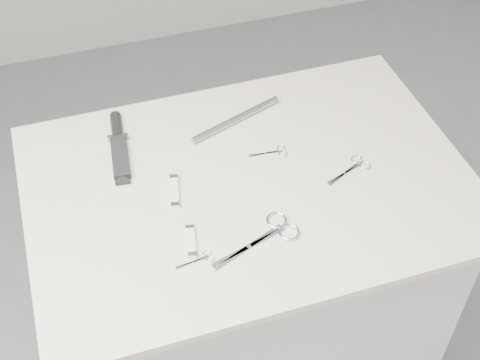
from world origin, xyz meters
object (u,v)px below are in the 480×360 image
object	(u,v)px
metal_rail	(236,119)
tiny_scissors	(200,260)
pocket_knife_b	(174,191)
pocket_knife_a	(191,241)
plinth	(248,299)
sheathed_knife	(119,143)
embroidery_scissors_b	(274,152)
embroidery_scissors_a	(354,167)
large_shears	(271,233)

from	to	relation	value
metal_rail	tiny_scissors	bearing A→B (deg)	-117.40
pocket_knife_b	pocket_knife_a	bearing A→B (deg)	-168.61
plinth	pocket_knife_b	bearing A→B (deg)	175.01
sheathed_knife	embroidery_scissors_b	bearing A→B (deg)	-105.51
tiny_scissors	embroidery_scissors_b	bearing A→B (deg)	37.88
embroidery_scissors_a	metal_rail	size ratio (longest dim) A/B	0.47
tiny_scissors	sheathed_knife	distance (m)	0.40
embroidery_scissors_b	pocket_knife_b	size ratio (longest dim) A/B	0.93
tiny_scissors	pocket_knife_a	size ratio (longest dim) A/B	0.97
embroidery_scissors_a	tiny_scissors	bearing A→B (deg)	177.09
embroidery_scissors_a	sheathed_knife	xyz separation A→B (m)	(-0.50, 0.24, 0.01)
pocket_knife_b	metal_rail	bearing A→B (deg)	-35.19
sheathed_knife	pocket_knife_b	bearing A→B (deg)	-148.92
embroidery_scissors_b	tiny_scissors	world-z (taller)	same
large_shears	pocket_knife_b	bearing A→B (deg)	113.58
embroidery_scissors_a	sheathed_knife	distance (m)	0.56
pocket_knife_b	embroidery_scissors_b	bearing A→B (deg)	-65.75
pocket_knife_a	embroidery_scissors_b	bearing A→B (deg)	-40.45
large_shears	pocket_knife_a	xyz separation A→B (m)	(-0.17, 0.03, 0.00)
embroidery_scissors_b	tiny_scissors	size ratio (longest dim) A/B	1.13
embroidery_scissors_b	pocket_knife_b	bearing A→B (deg)	-163.01
embroidery_scissors_a	embroidery_scissors_b	world-z (taller)	same
large_shears	embroidery_scissors_a	size ratio (longest dim) A/B	1.66
plinth	pocket_knife_a	bearing A→B (deg)	-142.07
pocket_knife_a	metal_rail	xyz separation A→B (m)	(0.20, 0.34, 0.00)
tiny_scissors	sheathed_knife	xyz separation A→B (m)	(-0.09, 0.39, 0.01)
pocket_knife_a	pocket_knife_b	world-z (taller)	pocket_knife_b
sheathed_knife	pocket_knife_b	xyz separation A→B (m)	(0.09, -0.19, -0.00)
plinth	embroidery_scissors_b	bearing A→B (deg)	39.87
embroidery_scissors_b	metal_rail	world-z (taller)	metal_rail
embroidery_scissors_b	large_shears	bearing A→B (deg)	-106.53
embroidery_scissors_a	pocket_knife_a	distance (m)	0.43
embroidery_scissors_a	pocket_knife_a	world-z (taller)	pocket_knife_a
embroidery_scissors_a	embroidery_scissors_b	distance (m)	0.19
pocket_knife_b	metal_rail	distance (m)	0.28
pocket_knife_b	sheathed_knife	bearing A→B (deg)	36.79
sheathed_knife	embroidery_scissors_a	bearing A→B (deg)	-109.44
embroidery_scissors_b	pocket_knife_a	world-z (taller)	pocket_knife_a
plinth	sheathed_knife	distance (m)	0.58
embroidery_scissors_a	pocket_knife_b	world-z (taller)	pocket_knife_b
plinth	large_shears	bearing A→B (deg)	-92.45
embroidery_scissors_b	pocket_knife_a	bearing A→B (deg)	-136.66
embroidery_scissors_a	embroidery_scissors_b	xyz separation A→B (m)	(-0.16, 0.10, -0.00)
embroidery_scissors_b	tiny_scissors	bearing A→B (deg)	-130.05
embroidery_scissors_b	pocket_knife_b	xyz separation A→B (m)	(-0.25, -0.06, 0.00)
tiny_scissors	metal_rail	distance (m)	0.43
large_shears	metal_rail	distance (m)	0.37
large_shears	pocket_knife_b	size ratio (longest dim) A/B	2.06
large_shears	embroidery_scissors_a	distance (m)	0.28
tiny_scissors	pocket_knife_b	xyz separation A→B (m)	(-0.00, 0.20, 0.00)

